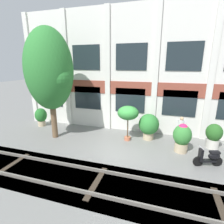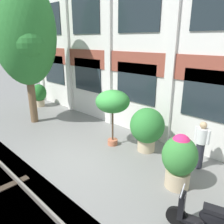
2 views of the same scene
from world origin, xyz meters
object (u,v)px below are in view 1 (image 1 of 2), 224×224
(potted_plant_stone_basin, at_px, (214,135))
(potted_plant_tall_urn, at_px, (128,114))
(potted_plant_ribbed_drum, at_px, (182,136))
(scooter_second_parked, at_px, (210,158))
(broadleaf_tree, at_px, (49,71))
(potted_plant_fluted_column, at_px, (149,125))
(potted_plant_glazed_jar, at_px, (41,116))
(resident_by_doorway, at_px, (181,128))

(potted_plant_stone_basin, distance_m, potted_plant_tall_urn, 5.04)
(potted_plant_stone_basin, relative_size, potted_plant_ribbed_drum, 0.89)
(potted_plant_tall_urn, bearing_deg, potted_plant_ribbed_drum, -10.80)
(potted_plant_ribbed_drum, bearing_deg, scooter_second_parked, -44.03)
(potted_plant_tall_urn, xyz_separation_m, potted_plant_ribbed_drum, (3.15, -0.60, -0.86))
(broadleaf_tree, distance_m, potted_plant_tall_urn, 5.42)
(potted_plant_fluted_column, height_order, potted_plant_tall_urn, potted_plant_tall_urn)
(potted_plant_stone_basin, distance_m, potted_plant_ribbed_drum, 2.04)
(potted_plant_glazed_jar, relative_size, potted_plant_tall_urn, 0.63)
(scooter_second_parked, bearing_deg, potted_plant_tall_urn, -38.67)
(scooter_second_parked, bearing_deg, potted_plant_fluted_column, -53.37)
(potted_plant_glazed_jar, height_order, potted_plant_fluted_column, potted_plant_fluted_column)
(broadleaf_tree, height_order, potted_plant_glazed_jar, broadleaf_tree)
(potted_plant_stone_basin, bearing_deg, broadleaf_tree, -172.11)
(potted_plant_tall_urn, distance_m, resident_by_doorway, 3.40)
(potted_plant_ribbed_drum, distance_m, resident_by_doorway, 1.38)
(potted_plant_stone_basin, xyz_separation_m, potted_plant_tall_urn, (-4.93, -0.41, 0.97))
(broadleaf_tree, relative_size, potted_plant_fluted_column, 4.07)
(potted_plant_stone_basin, distance_m, resident_by_doorway, 1.79)
(scooter_second_parked, xyz_separation_m, resident_by_doorway, (-1.16, 2.52, 0.43))
(potted_plant_ribbed_drum, height_order, scooter_second_parked, potted_plant_ribbed_drum)
(broadleaf_tree, xyz_separation_m, potted_plant_glazed_jar, (-2.31, 1.57, -3.49))
(potted_plant_ribbed_drum, bearing_deg, resident_by_doorway, 89.00)
(broadleaf_tree, xyz_separation_m, potted_plant_ribbed_drum, (7.87, 0.33, -3.37))
(potted_plant_glazed_jar, distance_m, potted_plant_fluted_column, 8.27)
(potted_plant_glazed_jar, relative_size, potted_plant_fluted_column, 0.84)
(potted_plant_fluted_column, height_order, scooter_second_parked, potted_plant_fluted_column)
(potted_plant_stone_basin, xyz_separation_m, resident_by_doorway, (-1.75, 0.37, 0.07))
(resident_by_doorway, bearing_deg, potted_plant_fluted_column, -74.15)
(potted_plant_glazed_jar, distance_m, potted_plant_tall_urn, 7.12)
(potted_plant_ribbed_drum, distance_m, scooter_second_parked, 1.71)
(potted_plant_ribbed_drum, bearing_deg, broadleaf_tree, -177.62)
(potted_plant_stone_basin, relative_size, potted_plant_glazed_jar, 1.03)
(potted_plant_tall_urn, relative_size, potted_plant_ribbed_drum, 1.38)
(scooter_second_parked, distance_m, resident_by_doorway, 2.81)
(potted_plant_stone_basin, bearing_deg, resident_by_doorway, 167.90)
(potted_plant_glazed_jar, distance_m, potted_plant_ribbed_drum, 10.25)
(broadleaf_tree, height_order, potted_plant_ribbed_drum, broadleaf_tree)
(potted_plant_stone_basin, height_order, resident_by_doorway, resident_by_doorway)
(potted_plant_glazed_jar, xyz_separation_m, potted_plant_ribbed_drum, (10.18, -1.24, 0.12))
(broadleaf_tree, xyz_separation_m, resident_by_doorway, (7.89, 1.71, -3.41))
(potted_plant_glazed_jar, height_order, potted_plant_tall_urn, potted_plant_tall_urn)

